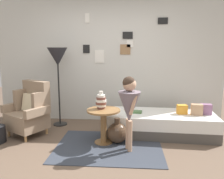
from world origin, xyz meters
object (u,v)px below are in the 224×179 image
object	(u,v)px
armchair	(30,111)
demijohn_near	(117,133)
vase_striped	(101,101)
person_child	(129,104)
side_table	(104,119)
daybed	(161,124)
book_on_daybed	(136,112)
floor_lamp	(58,59)

from	to	relation	value
armchair	demijohn_near	bearing A→B (deg)	-9.99
armchair	vase_striped	world-z (taller)	armchair
armchair	person_child	xyz separation A→B (m)	(1.80, -0.57, 0.30)
vase_striped	side_table	bearing A→B (deg)	-47.64
armchair	side_table	distance (m)	1.41
armchair	daybed	distance (m)	2.40
daybed	demijohn_near	world-z (taller)	demijohn_near
book_on_daybed	side_table	bearing A→B (deg)	-138.61
person_child	demijohn_near	bearing A→B (deg)	123.95
armchair	person_child	bearing A→B (deg)	-17.58
armchair	person_child	distance (m)	1.91
daybed	person_child	distance (m)	1.08
side_table	demijohn_near	world-z (taller)	side_table
armchair	side_table	world-z (taller)	armchair
vase_striped	daybed	bearing A→B (deg)	21.98
daybed	person_child	size ratio (longest dim) A/B	1.69
person_child	floor_lamp	bearing A→B (deg)	141.52
vase_striped	demijohn_near	distance (m)	0.59
side_table	book_on_daybed	bearing A→B (deg)	41.39
armchair	side_table	size ratio (longest dim) A/B	1.69
side_table	floor_lamp	world-z (taller)	floor_lamp
person_child	book_on_daybed	size ratio (longest dim) A/B	5.23
vase_striped	person_child	bearing A→B (deg)	-33.77
daybed	floor_lamp	distance (m)	2.34
armchair	vase_striped	bearing A→B (deg)	-11.02
side_table	floor_lamp	xyz separation A→B (m)	(-1.00, 0.87, 0.94)
vase_striped	person_child	size ratio (longest dim) A/B	0.26
vase_striped	person_child	distance (m)	0.56
daybed	demijohn_near	distance (m)	0.90
side_table	person_child	xyz separation A→B (m)	(0.42, -0.26, 0.33)
vase_striped	demijohn_near	bearing A→B (deg)	-4.80
armchair	person_child	size ratio (longest dim) A/B	0.84
side_table	demijohn_near	size ratio (longest dim) A/B	1.35
side_table	person_child	size ratio (longest dim) A/B	0.50
side_table	vase_striped	world-z (taller)	vase_striped
floor_lamp	demijohn_near	world-z (taller)	floor_lamp
floor_lamp	book_on_daybed	size ratio (longest dim) A/B	7.15
floor_lamp	daybed	bearing A→B (deg)	-11.21
book_on_daybed	vase_striped	bearing A→B (deg)	-144.01
vase_striped	armchair	bearing A→B (deg)	168.98
daybed	book_on_daybed	world-z (taller)	book_on_daybed
side_table	book_on_daybed	xyz separation A→B (m)	(0.54, 0.47, 0.01)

